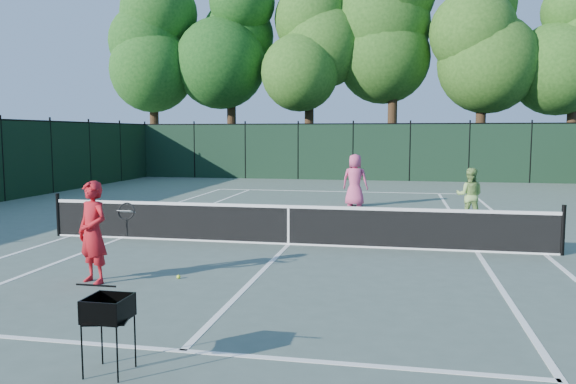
% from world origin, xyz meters
% --- Properties ---
extents(ground, '(90.00, 90.00, 0.00)m').
position_xyz_m(ground, '(0.00, 0.00, 0.00)').
color(ground, '#4B5B50').
rests_on(ground, ground).
extents(sideline_doubles_left, '(0.10, 23.77, 0.01)m').
position_xyz_m(sideline_doubles_left, '(-5.49, 0.00, 0.00)').
color(sideline_doubles_left, white).
rests_on(sideline_doubles_left, ground).
extents(sideline_doubles_right, '(0.10, 23.77, 0.01)m').
position_xyz_m(sideline_doubles_right, '(5.49, 0.00, 0.00)').
color(sideline_doubles_right, white).
rests_on(sideline_doubles_right, ground).
extents(sideline_singles_left, '(0.10, 23.77, 0.01)m').
position_xyz_m(sideline_singles_left, '(-4.12, 0.00, 0.00)').
color(sideline_singles_left, white).
rests_on(sideline_singles_left, ground).
extents(sideline_singles_right, '(0.10, 23.77, 0.01)m').
position_xyz_m(sideline_singles_right, '(4.12, 0.00, 0.00)').
color(sideline_singles_right, white).
rests_on(sideline_singles_right, ground).
extents(baseline_far, '(10.97, 0.10, 0.01)m').
position_xyz_m(baseline_far, '(0.00, 11.88, 0.00)').
color(baseline_far, white).
rests_on(baseline_far, ground).
extents(service_line_near, '(8.23, 0.10, 0.01)m').
position_xyz_m(service_line_near, '(0.00, -6.40, 0.00)').
color(service_line_near, white).
rests_on(service_line_near, ground).
extents(service_line_far, '(8.23, 0.10, 0.01)m').
position_xyz_m(service_line_far, '(0.00, 6.40, 0.00)').
color(service_line_far, white).
rests_on(service_line_far, ground).
extents(center_service_line, '(0.10, 12.80, 0.01)m').
position_xyz_m(center_service_line, '(0.00, 0.00, 0.00)').
color(center_service_line, white).
rests_on(center_service_line, ground).
extents(tennis_net, '(11.69, 0.09, 1.06)m').
position_xyz_m(tennis_net, '(0.00, 0.00, 0.48)').
color(tennis_net, black).
rests_on(tennis_net, ground).
extents(fence_far, '(24.00, 0.05, 3.00)m').
position_xyz_m(fence_far, '(0.00, 18.00, 1.50)').
color(fence_far, black).
rests_on(fence_far, ground).
extents(tree_0, '(6.40, 6.40, 13.14)m').
position_xyz_m(tree_0, '(-13.00, 21.50, 8.16)').
color(tree_0, black).
rests_on(tree_0, ground).
extents(tree_1, '(6.80, 6.80, 13.98)m').
position_xyz_m(tree_1, '(-8.00, 22.00, 8.69)').
color(tree_1, black).
rests_on(tree_1, ground).
extents(tree_2, '(6.00, 6.00, 12.40)m').
position_xyz_m(tree_2, '(-3.00, 21.80, 7.73)').
color(tree_2, black).
rests_on(tree_2, ground).
extents(tree_3, '(7.00, 7.00, 14.45)m').
position_xyz_m(tree_3, '(2.00, 22.30, 9.01)').
color(tree_3, black).
rests_on(tree_3, ground).
extents(tree_4, '(6.20, 6.20, 12.97)m').
position_xyz_m(tree_4, '(7.00, 21.60, 8.14)').
color(tree_4, black).
rests_on(tree_4, ground).
extents(tree_5, '(5.80, 5.80, 12.23)m').
position_xyz_m(tree_5, '(12.00, 22.10, 7.71)').
color(tree_5, black).
rests_on(tree_5, ground).
extents(coach, '(1.08, 0.64, 1.73)m').
position_xyz_m(coach, '(-2.61, -3.84, 0.87)').
color(coach, '#B3141D').
rests_on(coach, ground).
extents(player_pink, '(0.97, 0.71, 1.81)m').
position_xyz_m(player_pink, '(0.95, 7.13, 0.91)').
color(player_pink, '#C84675').
rests_on(player_pink, ground).
extents(player_green, '(0.83, 0.68, 1.56)m').
position_xyz_m(player_green, '(4.43, 4.14, 0.78)').
color(player_green, '#89B359').
rests_on(player_green, ground).
extents(ball_hopper, '(0.53, 0.53, 0.83)m').
position_xyz_m(ball_hopper, '(-0.53, -7.11, 0.70)').
color(ball_hopper, black).
rests_on(ball_hopper, ground).
extents(loose_ball_midcourt, '(0.07, 0.07, 0.07)m').
position_xyz_m(loose_ball_midcourt, '(-1.30, -3.32, 0.03)').
color(loose_ball_midcourt, '#CEEA2F').
rests_on(loose_ball_midcourt, ground).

